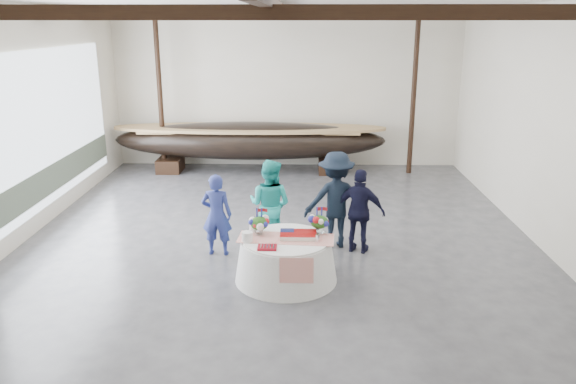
{
  "coord_description": "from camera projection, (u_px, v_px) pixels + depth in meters",
  "views": [
    {
      "loc": [
        0.42,
        -10.45,
        4.15
      ],
      "look_at": [
        0.18,
        -0.48,
        1.1
      ],
      "focal_mm": 35.0,
      "sensor_mm": 36.0,
      "label": 1
    }
  ],
  "objects": [
    {
      "name": "floor",
      "position": [
        279.0,
        238.0,
        11.22
      ],
      "size": [
        10.0,
        12.0,
        0.01
      ],
      "primitive_type": "cube",
      "color": "#3D3D42",
      "rests_on": "ground"
    },
    {
      "name": "guest_man_left",
      "position": [
        336.0,
        200.0,
        10.57
      ],
      "size": [
        1.27,
        0.82,
        1.85
      ],
      "primitive_type": "imported",
      "rotation": [
        0.0,
        0.0,
        3.26
      ],
      "color": "black",
      "rests_on": "ground"
    },
    {
      "name": "tabletop_items",
      "position": [
        286.0,
        227.0,
        9.3
      ],
      "size": [
        1.61,
        0.95,
        0.4
      ],
      "color": "#B51E12",
      "rests_on": "banquet_table"
    },
    {
      "name": "ceiling",
      "position": [
        278.0,
        0.0,
        9.9
      ],
      "size": [
        10.0,
        12.0,
        0.01
      ],
      "primitive_type": "cube",
      "color": "white",
      "rests_on": "wall_back"
    },
    {
      "name": "longboat_display",
      "position": [
        250.0,
        140.0,
        15.85
      ],
      "size": [
        7.67,
        1.53,
        1.44
      ],
      "color": "black",
      "rests_on": "ground"
    },
    {
      "name": "wall_right",
      "position": [
        547.0,
        127.0,
        10.44
      ],
      "size": [
        0.02,
        12.0,
        4.5
      ],
      "primitive_type": "cube",
      "color": "silver",
      "rests_on": "ground"
    },
    {
      "name": "guest_woman_blue",
      "position": [
        217.0,
        215.0,
        10.23
      ],
      "size": [
        0.58,
        0.4,
        1.53
      ],
      "primitive_type": "imported",
      "rotation": [
        0.0,
        0.0,
        3.09
      ],
      "color": "navy",
      "rests_on": "ground"
    },
    {
      "name": "pavilion_structure",
      "position": [
        280.0,
        29.0,
        10.87
      ],
      "size": [
        9.8,
        11.76,
        4.5
      ],
      "color": "black",
      "rests_on": "ground"
    },
    {
      "name": "wall_front",
      "position": [
        252.0,
        252.0,
        4.82
      ],
      "size": [
        10.0,
        0.02,
        4.5
      ],
      "primitive_type": "cube",
      "color": "silver",
      "rests_on": "ground"
    },
    {
      "name": "open_bay",
      "position": [
        45.0,
        137.0,
        11.75
      ],
      "size": [
        0.03,
        7.0,
        3.2
      ],
      "color": "silver",
      "rests_on": "ground"
    },
    {
      "name": "guest_woman_teal",
      "position": [
        270.0,
        205.0,
        10.46
      ],
      "size": [
        1.03,
        0.93,
        1.73
      ],
      "primitive_type": "imported",
      "rotation": [
        0.0,
        0.0,
        2.74
      ],
      "color": "#21AEA6",
      "rests_on": "ground"
    },
    {
      "name": "wall_left",
      "position": [
        17.0,
        125.0,
        10.67
      ],
      "size": [
        0.02,
        12.0,
        4.5
      ],
      "primitive_type": "cube",
      "color": "silver",
      "rests_on": "ground"
    },
    {
      "name": "wall_back",
      "position": [
        287.0,
        89.0,
        16.29
      ],
      "size": [
        10.0,
        0.02,
        4.5
      ],
      "primitive_type": "cube",
      "color": "silver",
      "rests_on": "ground"
    },
    {
      "name": "banquet_table",
      "position": [
        286.0,
        259.0,
        9.31
      ],
      "size": [
        1.7,
        1.7,
        0.73
      ],
      "color": "silver",
      "rests_on": "ground"
    },
    {
      "name": "guest_man_right",
      "position": [
        360.0,
        211.0,
        10.32
      ],
      "size": [
        1.01,
        0.69,
        1.59
      ],
      "primitive_type": "imported",
      "rotation": [
        0.0,
        0.0,
        2.79
      ],
      "color": "black",
      "rests_on": "ground"
    }
  ]
}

